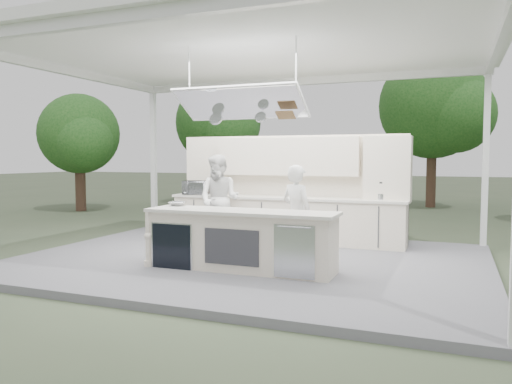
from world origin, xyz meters
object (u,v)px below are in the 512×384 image
at_px(head_chef, 297,214).
at_px(sous_chef, 219,199).
at_px(back_counter, 285,219).
at_px(demo_island, 239,240).

bearing_deg(head_chef, sous_chef, -6.41).
height_order(back_counter, head_chef, head_chef).
xyz_separation_m(back_counter, head_chef, (0.87, -1.97, 0.35)).
xyz_separation_m(demo_island, sous_chef, (-1.34, 2.05, 0.44)).
relative_size(demo_island, back_counter, 0.61).
bearing_deg(head_chef, demo_island, 74.86).
bearing_deg(sous_chef, head_chef, -29.66).
distance_m(back_counter, head_chef, 2.18).
relative_size(back_counter, sous_chef, 2.76).
relative_size(back_counter, head_chef, 3.06).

